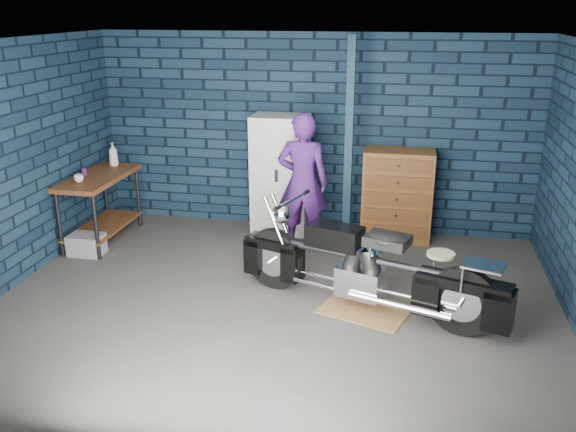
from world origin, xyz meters
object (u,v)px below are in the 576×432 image
storage_bin (87,245)px  locker (281,174)px  workbench (101,208)px  motorcycle (368,262)px  person (303,182)px  shop_stool (439,276)px  tool_chest (397,195)px

storage_bin → locker: locker is taller
workbench → storage_bin: 0.60m
workbench → storage_bin: size_ratio=3.30×
motorcycle → person: 1.87m
motorcycle → shop_stool: 0.89m
workbench → locker: size_ratio=0.86×
shop_stool → tool_chest: bearing=106.2°
tool_chest → shop_stool: size_ratio=2.25×
person → tool_chest: (1.19, 0.59, -0.28)m
motorcycle → shop_stool: motorcycle is taller
tool_chest → shop_stool: bearing=-73.8°
person → locker: 0.72m
workbench → locker: locker is taller
workbench → shop_stool: size_ratio=2.57×
storage_bin → tool_chest: bearing=19.3°
person → tool_chest: person is taller
person → shop_stool: 2.16m
storage_bin → tool_chest: 4.11m
motorcycle → tool_chest: bearing=102.0°
motorcycle → locker: locker is taller
person → shop_stool: person is taller
tool_chest → shop_stool: 1.87m
storage_bin → locker: size_ratio=0.26×
locker → storage_bin: bearing=-149.1°
tool_chest → motorcycle: bearing=-96.2°
person → storage_bin: size_ratio=4.22×
workbench → shop_stool: bearing=-11.8°
person → shop_stool: size_ratio=3.28×
shop_stool → workbench: bearing=168.2°
person → tool_chest: size_ratio=1.46×
workbench → tool_chest: 3.97m
storage_bin → locker: (2.26, 1.35, 0.68)m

